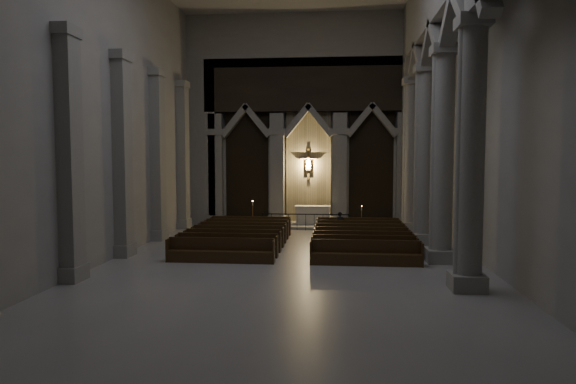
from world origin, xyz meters
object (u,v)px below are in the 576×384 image
object	(u,v)px
altar	(313,215)
altar_rail	(306,219)
candle_stand_left	(253,221)
pews	(299,241)
worshipper	(340,224)
candle_stand_right	(361,224)

from	to	relation	value
altar	altar_rail	distance (m)	1.69
altar_rail	candle_stand_left	world-z (taller)	candle_stand_left
altar_rail	pews	xyz separation A→B (m)	(0.00, -5.04, -0.31)
altar_rail	pews	size ratio (longest dim) A/B	0.49
altar_rail	worshipper	distance (m)	2.38
altar	candle_stand_right	bearing A→B (deg)	-31.04
pews	altar	bearing A→B (deg)	87.40
altar	worshipper	xyz separation A→B (m)	(1.51, -3.21, -0.07)
altar	worshipper	distance (m)	3.55
candle_stand_right	worshipper	distance (m)	1.99
candle_stand_left	altar_rail	bearing A→B (deg)	-4.43
candle_stand_left	candle_stand_right	size ratio (longest dim) A/B	1.16
altar	candle_stand_left	bearing A→B (deg)	-155.73
altar	candle_stand_right	distance (m)	3.11
candle_stand_left	candle_stand_right	distance (m)	5.85
candle_stand_left	pews	bearing A→B (deg)	-61.22
altar	altar_rail	world-z (taller)	altar
altar	candle_stand_left	size ratio (longest dim) A/B	1.28
candle_stand_left	candle_stand_right	xyz separation A→B (m)	(5.85, -0.15, -0.06)
candle_stand_right	pews	bearing A→B (deg)	-120.04
altar_rail	pews	bearing A→B (deg)	-90.00
pews	worshipper	distance (m)	3.95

